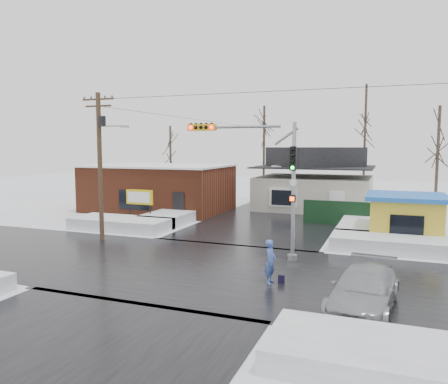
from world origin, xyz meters
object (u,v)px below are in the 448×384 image
(kiosk, at_px, (406,217))
(car, at_px, (364,290))
(pedestrian, at_px, (270,262))
(traffic_signal, at_px, (263,171))
(utility_pole, at_px, (101,158))
(marquee_sign, at_px, (140,198))

(kiosk, relative_size, car, 0.89)
(kiosk, bearing_deg, pedestrian, -116.82)
(traffic_signal, bearing_deg, kiosk, 44.84)
(utility_pole, relative_size, pedestrian, 4.82)
(kiosk, bearing_deg, car, -97.57)
(utility_pole, distance_m, kiosk, 18.95)
(kiosk, bearing_deg, utility_pole, -159.56)
(traffic_signal, distance_m, marquee_sign, 13.42)
(utility_pole, xyz_separation_m, marquee_sign, (-1.07, 5.99, -3.19))
(traffic_signal, distance_m, kiosk, 10.43)
(kiosk, height_order, car, kiosk)
(marquee_sign, bearing_deg, pedestrian, -39.26)
(kiosk, bearing_deg, traffic_signal, -135.16)
(kiosk, height_order, pedestrian, kiosk)
(traffic_signal, distance_m, pedestrian, 5.60)
(utility_pole, bearing_deg, pedestrian, -21.06)
(traffic_signal, relative_size, car, 1.36)
(utility_pole, relative_size, marquee_sign, 3.53)
(utility_pole, height_order, car, utility_pole)
(car, bearing_deg, utility_pole, 163.56)
(marquee_sign, distance_m, pedestrian, 16.71)
(utility_pole, height_order, kiosk, utility_pole)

